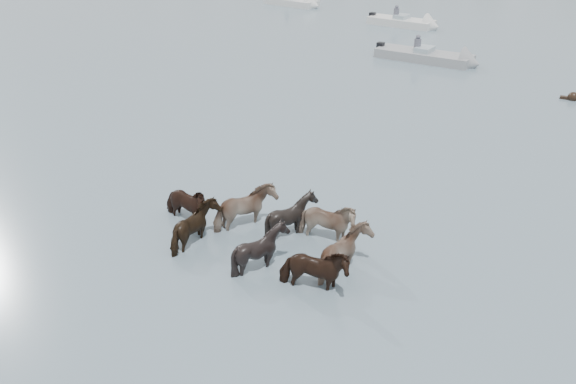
% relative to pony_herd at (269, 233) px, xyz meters
% --- Properties ---
extents(ground, '(400.00, 400.00, 0.00)m').
position_rel_pony_herd_xyz_m(ground, '(-1.05, -0.83, -0.41)').
color(ground, '#4D626E').
rests_on(ground, ground).
extents(pony_herd, '(6.26, 3.23, 1.42)m').
position_rel_pony_herd_xyz_m(pony_herd, '(0.00, 0.00, 0.00)').
color(pony_herd, black).
rests_on(pony_herd, ground).
extents(swimming_pony, '(0.72, 0.44, 0.44)m').
position_rel_pony_herd_xyz_m(swimming_pony, '(5.54, 16.29, -0.31)').
color(swimming_pony, black).
rests_on(swimming_pony, ground).
extents(motorboat_a, '(5.10, 2.20, 1.92)m').
position_rel_pony_herd_xyz_m(motorboat_a, '(-5.22, 28.07, -0.18)').
color(motorboat_a, silver).
rests_on(motorboat_a, ground).
extents(motorboat_b, '(5.70, 2.06, 1.92)m').
position_rel_pony_herd_xyz_m(motorboat_b, '(-1.18, 19.74, -0.18)').
color(motorboat_b, gray).
rests_on(motorboat_b, ground).
extents(motorboat_f, '(5.16, 2.50, 1.92)m').
position_rel_pony_herd_xyz_m(motorboat_f, '(-15.52, 31.82, -0.18)').
color(motorboat_f, silver).
rests_on(motorboat_f, ground).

